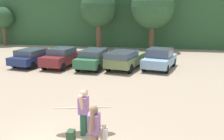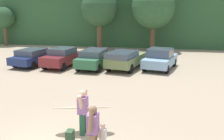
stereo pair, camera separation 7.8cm
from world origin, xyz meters
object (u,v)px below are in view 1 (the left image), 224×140
(parked_car_navy, at_px, (34,56))
(parked_car_maroon, at_px, (62,57))
(person_child, at_px, (104,137))
(person_companion, at_px, (94,128))
(backpack_dropped, at_px, (71,137))
(parked_car_sky_blue, at_px, (160,59))
(surfboard_cream, at_px, (83,108))
(parked_car_olive_green, at_px, (125,59))
(parked_car_forest_green, at_px, (94,58))
(person_adult, at_px, (84,109))

(parked_car_navy, bearing_deg, parked_car_maroon, -86.47)
(person_child, distance_m, person_companion, 0.50)
(person_companion, bearing_deg, backpack_dropped, -33.54)
(parked_car_maroon, xyz_separation_m, person_companion, (5.81, -12.43, 0.17))
(parked_car_sky_blue, bearing_deg, parked_car_navy, 105.33)
(surfboard_cream, bearing_deg, parked_car_olive_green, -104.42)
(parked_car_forest_green, distance_m, parked_car_sky_blue, 5.04)
(parked_car_navy, bearing_deg, parked_car_sky_blue, -77.04)
(backpack_dropped, bearing_deg, person_companion, -34.72)
(parked_car_maroon, xyz_separation_m, backpack_dropped, (4.78, -11.72, -0.56))
(person_child, bearing_deg, person_adult, -48.97)
(person_companion, xyz_separation_m, backpack_dropped, (-1.03, 0.71, -0.73))
(parked_car_navy, height_order, person_child, parked_car_navy)
(person_child, height_order, surfboard_cream, surfboard_cream)
(parked_car_navy, xyz_separation_m, person_adult, (7.51, -11.25, 0.25))
(parked_car_navy, relative_size, person_adult, 2.92)
(parked_car_olive_green, bearing_deg, person_child, -161.96)
(parked_car_navy, height_order, person_adult, person_adult)
(parked_car_sky_blue, height_order, person_adult, person_adult)
(person_adult, distance_m, surfboard_cream, 0.15)
(backpack_dropped, bearing_deg, person_child, -20.61)
(parked_car_maroon, distance_m, parked_car_forest_green, 2.60)
(parked_car_olive_green, distance_m, surfboard_cream, 11.01)
(parked_car_forest_green, bearing_deg, person_adult, -162.46)
(person_child, relative_size, person_companion, 0.62)
(person_adult, xyz_separation_m, person_companion, (0.78, -1.47, -0.01))
(parked_car_forest_green, bearing_deg, parked_car_sky_blue, -77.17)
(parked_car_forest_green, distance_m, person_child, 12.76)
(parked_car_sky_blue, relative_size, backpack_dropped, 9.58)
(parked_car_olive_green, xyz_separation_m, backpack_dropped, (-0.23, -11.90, -0.58))
(parked_car_navy, distance_m, person_companion, 15.19)
(person_companion, bearing_deg, parked_car_maroon, -63.75)
(parked_car_olive_green, height_order, backpack_dropped, parked_car_olive_green)
(parked_car_sky_blue, bearing_deg, parked_car_olive_green, 115.17)
(backpack_dropped, bearing_deg, parked_car_navy, 121.15)
(parked_car_navy, height_order, parked_car_forest_green, parked_car_forest_green)
(parked_car_olive_green, xyz_separation_m, person_child, (1.06, -12.39, -0.21))
(parked_car_sky_blue, bearing_deg, backpack_dropped, 179.99)
(parked_car_maroon, height_order, parked_car_forest_green, parked_car_maroon)
(parked_car_maroon, distance_m, surfboard_cream, 11.91)
(parked_car_maroon, height_order, person_adult, person_adult)
(parked_car_olive_green, bearing_deg, parked_car_sky_blue, -64.39)
(parked_car_sky_blue, bearing_deg, parked_car_maroon, 108.39)
(parked_car_sky_blue, distance_m, person_child, 13.05)
(person_companion, bearing_deg, surfboard_cream, -60.95)
(parked_car_sky_blue, xyz_separation_m, person_companion, (-1.79, -13.18, 0.17))
(parked_car_maroon, height_order, parked_car_olive_green, parked_car_maroon)
(person_child, bearing_deg, surfboard_cream, -49.89)
(person_companion, bearing_deg, parked_car_olive_green, -85.21)
(parked_car_navy, xyz_separation_m, person_companion, (8.29, -12.72, 0.24))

